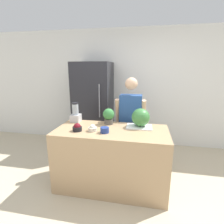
# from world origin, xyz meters

# --- Properties ---
(ground_plane) EXTENTS (14.00, 14.00, 0.00)m
(ground_plane) POSITION_xyz_m (0.00, 0.00, 0.00)
(ground_plane) COLOR beige
(wall_back) EXTENTS (8.00, 0.06, 2.60)m
(wall_back) POSITION_xyz_m (0.00, 2.09, 1.30)
(wall_back) COLOR white
(wall_back) RESTS_ON ground_plane
(counter_island) EXTENTS (1.61, 0.76, 0.90)m
(counter_island) POSITION_xyz_m (0.00, 0.38, 0.45)
(counter_island) COLOR tan
(counter_island) RESTS_ON ground_plane
(refrigerator) EXTENTS (0.78, 0.72, 1.88)m
(refrigerator) POSITION_xyz_m (-0.66, 1.69, 0.94)
(refrigerator) COLOR #232328
(refrigerator) RESTS_ON ground_plane
(person) EXTENTS (0.51, 0.26, 1.61)m
(person) POSITION_xyz_m (0.22, 0.97, 0.83)
(person) COLOR #333338
(person) RESTS_ON ground_plane
(cutting_board) EXTENTS (0.37, 0.27, 0.01)m
(cutting_board) POSITION_xyz_m (0.39, 0.56, 0.91)
(cutting_board) COLOR white
(cutting_board) RESTS_ON counter_island
(watermelon) EXTENTS (0.27, 0.27, 0.27)m
(watermelon) POSITION_xyz_m (0.40, 0.58, 1.05)
(watermelon) COLOR #3D7F3D
(watermelon) RESTS_ON cutting_board
(bowl_cherries) EXTENTS (0.13, 0.13, 0.11)m
(bowl_cherries) POSITION_xyz_m (-0.46, 0.24, 0.95)
(bowl_cherries) COLOR black
(bowl_cherries) RESTS_ON counter_island
(bowl_cream) EXTENTS (0.12, 0.12, 0.10)m
(bowl_cream) POSITION_xyz_m (-0.25, 0.27, 0.94)
(bowl_cream) COLOR beige
(bowl_cream) RESTS_ON counter_island
(bowl_small_blue) EXTENTS (0.12, 0.12, 0.07)m
(bowl_small_blue) POSITION_xyz_m (-0.07, 0.24, 0.94)
(bowl_small_blue) COLOR navy
(bowl_small_blue) RESTS_ON counter_island
(blender) EXTENTS (0.15, 0.15, 0.32)m
(blender) POSITION_xyz_m (-0.65, 0.65, 1.03)
(blender) COLOR #B7B7BC
(blender) RESTS_ON counter_island
(potted_plant) EXTENTS (0.18, 0.18, 0.25)m
(potted_plant) POSITION_xyz_m (-0.09, 0.62, 1.03)
(potted_plant) COLOR #514C47
(potted_plant) RESTS_ON counter_island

